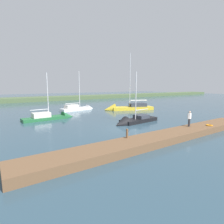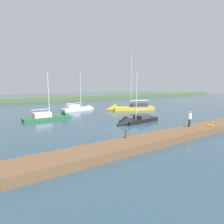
% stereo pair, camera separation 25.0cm
% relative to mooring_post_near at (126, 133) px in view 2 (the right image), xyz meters
% --- Properties ---
extents(ground_plane, '(200.00, 200.00, 0.00)m').
position_rel_mooring_post_near_xyz_m(ground_plane, '(-3.79, -4.46, -1.00)').
color(ground_plane, '#2D4756').
extents(far_shoreline, '(180.00, 8.00, 2.40)m').
position_rel_mooring_post_near_xyz_m(far_shoreline, '(-3.79, -49.92, -1.00)').
color(far_shoreline, '#4C603D').
rests_on(far_shoreline, ground_plane).
extents(dock_pier, '(25.24, 2.42, 0.62)m').
position_rel_mooring_post_near_xyz_m(dock_pier, '(-3.79, 0.85, -0.69)').
color(dock_pier, brown).
rests_on(dock_pier, ground_plane).
extents(mooring_post_near, '(0.18, 0.18, 0.75)m').
position_rel_mooring_post_near_xyz_m(mooring_post_near, '(0.00, 0.00, 0.00)').
color(mooring_post_near, brown).
rests_on(mooring_post_near, dock_pier).
extents(life_ring_buoy, '(0.66, 0.66, 0.10)m').
position_rel_mooring_post_near_xyz_m(life_ring_buoy, '(-10.10, 1.33, -0.33)').
color(life_ring_buoy, orange).
rests_on(life_ring_buoy, dock_pier).
extents(sailboat_outer_mooring, '(7.09, 2.60, 7.44)m').
position_rel_mooring_post_near_xyz_m(sailboat_outer_mooring, '(-6.13, -6.50, -0.84)').
color(sailboat_outer_mooring, black).
rests_on(sailboat_outer_mooring, ground_plane).
extents(sailboat_inner_slip, '(10.07, 5.76, 12.07)m').
position_rel_mooring_post_near_xyz_m(sailboat_inner_slip, '(-13.28, -17.11, -0.73)').
color(sailboat_inner_slip, gold).
rests_on(sailboat_inner_slip, ground_plane).
extents(sailboat_near_dock, '(7.49, 2.40, 7.50)m').
position_rel_mooring_post_near_xyz_m(sailboat_near_dock, '(1.66, -15.28, -0.83)').
color(sailboat_near_dock, '#236638').
rests_on(sailboat_near_dock, ground_plane).
extents(sailboat_mid_channel, '(7.56, 3.10, 8.38)m').
position_rel_mooring_post_near_xyz_m(sailboat_mid_channel, '(-5.50, -21.98, -0.78)').
color(sailboat_mid_channel, white).
rests_on(sailboat_mid_channel, ground_plane).
extents(person_on_dock, '(0.61, 0.30, 1.61)m').
position_rel_mooring_post_near_xyz_m(person_on_dock, '(-7.97, 0.33, 0.54)').
color(person_on_dock, '#28282D').
rests_on(person_on_dock, dock_pier).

